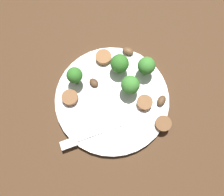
{
  "coord_description": "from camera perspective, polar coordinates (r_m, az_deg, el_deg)",
  "views": [
    {
      "loc": [
        0.07,
        0.15,
        0.51
      ],
      "look_at": [
        0.0,
        0.0,
        0.01
      ],
      "focal_mm": 39.44,
      "sensor_mm": 36.0,
      "label": 1
    }
  ],
  "objects": [
    {
      "name": "ground_plane",
      "position": [
        0.54,
        -0.0,
        -0.49
      ],
      "size": [
        1.4,
        1.4,
        0.0
      ],
      "primitive_type": "plane",
      "color": "#422B19"
    },
    {
      "name": "plate",
      "position": [
        0.53,
        -0.0,
        -0.25
      ],
      "size": [
        0.24,
        0.24,
        0.01
      ],
      "primitive_type": "cylinder",
      "color": "white",
      "rests_on": "ground_plane"
    },
    {
      "name": "fork",
      "position": [
        0.5,
        -3.56,
        -8.19
      ],
      "size": [
        0.18,
        0.03,
        0.0
      ],
      "rotation": [
        0.0,
        0.0,
        -0.08
      ],
      "color": "silver",
      "rests_on": "plate"
    },
    {
      "name": "broccoli_floret_0",
      "position": [
        0.52,
        7.98,
        7.38
      ],
      "size": [
        0.04,
        0.04,
        0.05
      ],
      "color": "#408630",
      "rests_on": "plate"
    },
    {
      "name": "broccoli_floret_1",
      "position": [
        0.5,
        4.27,
        3.05
      ],
      "size": [
        0.04,
        0.04,
        0.05
      ],
      "color": "#408630",
      "rests_on": "plate"
    },
    {
      "name": "broccoli_floret_2",
      "position": [
        0.52,
        1.78,
        7.96
      ],
      "size": [
        0.04,
        0.04,
        0.05
      ],
      "color": "#347525",
      "rests_on": "plate"
    },
    {
      "name": "broccoli_floret_3",
      "position": [
        0.51,
        -8.65,
        5.18
      ],
      "size": [
        0.03,
        0.03,
        0.05
      ],
      "color": "#347525",
      "rests_on": "plate"
    },
    {
      "name": "sausage_slice_0",
      "position": [
        0.52,
        7.55,
        -1.11
      ],
      "size": [
        0.03,
        0.03,
        0.01
      ],
      "primitive_type": "cylinder",
      "rotation": [
        0.0,
        0.0,
        3.11
      ],
      "color": "brown",
      "rests_on": "plate"
    },
    {
      "name": "sausage_slice_1",
      "position": [
        0.55,
        -1.97,
        9.39
      ],
      "size": [
        0.04,
        0.04,
        0.01
      ],
      "primitive_type": "cylinder",
      "rotation": [
        0.0,
        0.0,
        1.32
      ],
      "color": "brown",
      "rests_on": "plate"
    },
    {
      "name": "sausage_slice_2",
      "position": [
        0.51,
        11.74,
        -5.86
      ],
      "size": [
        0.04,
        0.04,
        0.01
      ],
      "primitive_type": "cylinder",
      "rotation": [
        0.0,
        0.0,
        1.42
      ],
      "color": "brown",
      "rests_on": "plate"
    },
    {
      "name": "sausage_slice_3",
      "position": [
        0.52,
        -9.69,
        0.05
      ],
      "size": [
        0.04,
        0.04,
        0.01
      ],
      "primitive_type": "cylinder",
      "rotation": [
        0.0,
        0.0,
        1.41
      ],
      "color": "brown",
      "rests_on": "plate"
    },
    {
      "name": "mushroom_0",
      "position": [
        0.53,
        -4.23,
        3.56
      ],
      "size": [
        0.02,
        0.03,
        0.01
      ],
      "primitive_type": "ellipsoid",
      "rotation": [
        0.0,
        0.0,
        5.0
      ],
      "color": "#422B19",
      "rests_on": "plate"
    },
    {
      "name": "mushroom_1",
      "position": [
        0.56,
        3.72,
        10.81
      ],
      "size": [
        0.03,
        0.03,
        0.01
      ],
      "primitive_type": "ellipsoid",
      "rotation": [
        0.0,
        0.0,
        2.27
      ],
      "color": "brown",
      "rests_on": "plate"
    },
    {
      "name": "mushroom_2",
      "position": [
        0.52,
        11.41,
        -0.6
      ],
      "size": [
        0.03,
        0.03,
        0.01
      ],
      "primitive_type": "ellipsoid",
      "rotation": [
        0.0,
        0.0,
        3.79
      ],
      "color": "#4C331E",
      "rests_on": "plate"
    }
  ]
}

